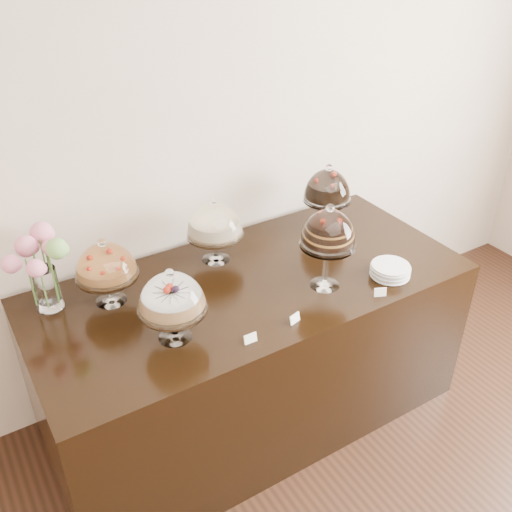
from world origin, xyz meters
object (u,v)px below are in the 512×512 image
cake_stand_fruit_tart (105,264)px  plate_stack (390,270)px  cake_stand_cheesecake (214,223)px  cake_stand_sugar_sponge (172,296)px  cake_stand_choco_layer (329,232)px  flower_vase (41,262)px  display_counter (251,350)px  cake_stand_dark_choco (327,188)px

cake_stand_fruit_tart → plate_stack: cake_stand_fruit_tart is taller
cake_stand_cheesecake → cake_stand_sugar_sponge: bearing=-133.8°
cake_stand_choco_layer → cake_stand_cheesecake: (-0.35, 0.49, -0.08)m
cake_stand_sugar_sponge → flower_vase: size_ratio=0.89×
cake_stand_fruit_tart → flower_vase: bearing=157.2°
cake_stand_fruit_tart → cake_stand_cheesecake: bearing=6.3°
display_counter → cake_stand_fruit_tart: bearing=161.6°
cake_stand_sugar_sponge → cake_stand_fruit_tart: size_ratio=1.04×
cake_stand_fruit_tart → flower_vase: (-0.26, 0.11, 0.03)m
cake_stand_cheesecake → cake_stand_fruit_tart: cake_stand_cheesecake is taller
cake_stand_sugar_sponge → cake_stand_choco_layer: bearing=-1.6°
display_counter → cake_stand_sugar_sponge: bearing=-159.1°
cake_stand_choco_layer → cake_stand_cheesecake: cake_stand_choco_layer is taller
cake_stand_cheesecake → cake_stand_fruit_tart: 0.60m
cake_stand_sugar_sponge → cake_stand_dark_choco: size_ratio=0.89×
cake_stand_cheesecake → plate_stack: 0.93m
cake_stand_sugar_sponge → cake_stand_choco_layer: (0.80, -0.02, 0.09)m
cake_stand_fruit_tart → display_counter: bearing=-18.4°
display_counter → cake_stand_dark_choco: (0.65, 0.24, 0.71)m
cake_stand_cheesecake → plate_stack: bearing=-41.5°
plate_stack → display_counter: bearing=153.2°
cake_stand_dark_choco → plate_stack: cake_stand_dark_choco is taller
cake_stand_sugar_sponge → cake_stand_choco_layer: 0.80m
display_counter → cake_stand_cheesecake: (-0.05, 0.28, 0.67)m
cake_stand_choco_layer → plate_stack: cake_stand_choco_layer is taller
cake_stand_sugar_sponge → flower_vase: 0.65m
cake_stand_fruit_tart → flower_vase: size_ratio=0.86×
display_counter → cake_stand_dark_choco: 0.99m
cake_stand_dark_choco → cake_stand_cheesecake: bearing=176.9°
flower_vase → display_counter: bearing=-19.7°
cake_stand_cheesecake → cake_stand_dark_choco: bearing=-3.1°
cake_stand_choco_layer → cake_stand_cheesecake: size_ratio=1.24×
cake_stand_sugar_sponge → plate_stack: size_ratio=1.81×
cake_stand_dark_choco → plate_stack: (-0.02, -0.56, -0.23)m
cake_stand_sugar_sponge → cake_stand_cheesecake: size_ratio=0.98×
display_counter → plate_stack: (0.63, -0.32, 0.48)m
cake_stand_choco_layer → cake_stand_dark_choco: (0.35, 0.46, -0.05)m
cake_stand_cheesecake → display_counter: bearing=-80.7°
display_counter → cake_stand_choco_layer: 0.84m
display_counter → cake_stand_cheesecake: size_ratio=6.09×
cake_stand_cheesecake → flower_vase: (-0.86, 0.04, 0.02)m
cake_stand_choco_layer → cake_stand_fruit_tart: size_ratio=1.31×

